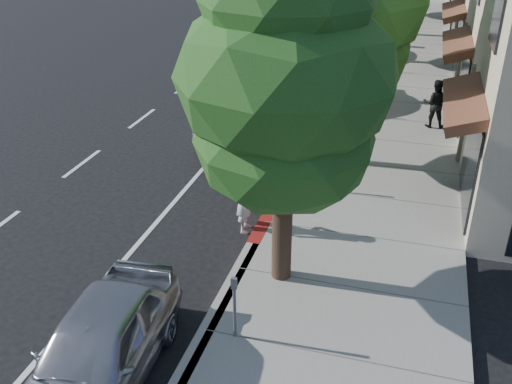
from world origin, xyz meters
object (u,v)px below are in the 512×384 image
(street_tree_1, at_px, (340,1))
(near_car_a, at_px, (98,349))
(bicycle, at_px, (263,163))
(silver_suv, at_px, (244,115))
(dark_suv_far, at_px, (359,19))
(white_pickup, at_px, (344,41))
(cyclist, at_px, (245,199))
(dark_sedan, at_px, (316,84))
(street_tree_0, at_px, (286,83))
(pedestrian, at_px, (435,103))

(street_tree_1, bearing_deg, near_car_a, -102.77)
(street_tree_1, bearing_deg, bicycle, -137.43)
(silver_suv, bearing_deg, dark_suv_far, 80.12)
(white_pickup, height_order, near_car_a, white_pickup)
(street_tree_1, relative_size, cyclist, 4.54)
(cyclist, bearing_deg, near_car_a, 165.41)
(dark_sedan, bearing_deg, street_tree_0, -75.39)
(street_tree_1, bearing_deg, street_tree_0, -90.00)
(dark_sedan, xyz_separation_m, white_pickup, (0.00, 7.24, -0.01))
(cyclist, height_order, dark_suv_far, cyclist)
(white_pickup, relative_size, dark_suv_far, 1.25)
(street_tree_0, xyz_separation_m, cyclist, (-1.30, 1.74, -3.40))
(white_pickup, xyz_separation_m, pedestrian, (4.27, -8.58, 0.11))
(street_tree_0, xyz_separation_m, pedestrian, (2.87, 9.66, -3.28))
(silver_suv, distance_m, pedestrian, 6.35)
(near_car_a, bearing_deg, silver_suv, 90.92)
(bicycle, xyz_separation_m, white_pickup, (0.22, 13.73, 0.35))
(near_car_a, distance_m, pedestrian, 14.09)
(bicycle, bearing_deg, street_tree_1, -43.76)
(bicycle, height_order, silver_suv, silver_suv)
(street_tree_0, distance_m, bicycle, 6.08)
(street_tree_0, height_order, cyclist, street_tree_0)
(street_tree_0, bearing_deg, near_car_a, -121.61)
(dark_sedan, xyz_separation_m, dark_suv_far, (0.00, 13.16, -0.06))
(silver_suv, bearing_deg, near_car_a, -89.14)
(street_tree_1, relative_size, silver_suv, 1.45)
(bicycle, bearing_deg, cyclist, -169.56)
(dark_suv_far, xyz_separation_m, near_car_a, (-0.75, -27.66, -0.09))
(street_tree_0, distance_m, near_car_a, 5.42)
(street_tree_0, distance_m, dark_sedan, 11.59)
(bicycle, relative_size, dark_sedan, 0.36)
(silver_suv, relative_size, dark_suv_far, 1.11)
(cyclist, height_order, near_car_a, cyclist)
(bicycle, height_order, white_pickup, white_pickup)
(cyclist, bearing_deg, bicycle, 1.45)
(street_tree_0, bearing_deg, dark_sedan, 97.25)
(silver_suv, xyz_separation_m, white_pickup, (1.70, 10.74, 0.13))
(near_car_a, bearing_deg, bicycle, 82.22)
(white_pickup, bearing_deg, street_tree_1, -81.79)
(bicycle, bearing_deg, street_tree_0, -156.51)
(cyclist, xyz_separation_m, silver_suv, (-1.80, 5.76, -0.11))
(dark_suv_far, height_order, near_car_a, dark_suv_far)
(bicycle, height_order, near_car_a, near_car_a)
(silver_suv, xyz_separation_m, pedestrian, (5.97, 2.16, 0.23))
(street_tree_1, xyz_separation_m, cyclist, (-1.30, -4.26, -3.83))
(near_car_a, bearing_deg, dark_suv_far, 84.44)
(dark_suv_far, relative_size, near_car_a, 1.13)
(street_tree_0, bearing_deg, dark_suv_far, 93.32)
(near_car_a, bearing_deg, street_tree_0, 54.40)
(street_tree_1, height_order, dark_suv_far, street_tree_1)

